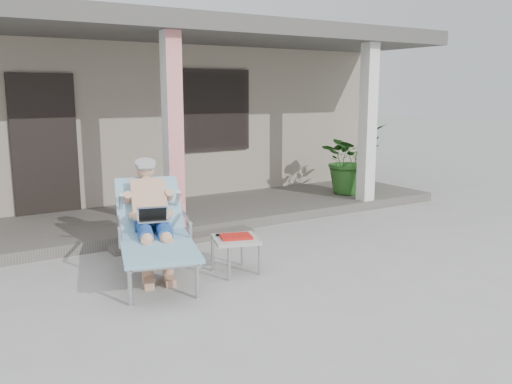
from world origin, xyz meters
TOP-DOWN VIEW (x-y plane):
  - ground at (0.00, 0.00)m, footprint 60.00×60.00m
  - house at (0.00, 6.50)m, footprint 10.40×5.40m
  - porch_deck at (0.00, 3.00)m, footprint 10.00×2.00m
  - porch_overhang at (0.00, 2.95)m, footprint 10.00×2.30m
  - porch_step at (0.00, 1.85)m, footprint 2.00×0.30m
  - lounger at (-0.77, 0.97)m, footprint 1.21×2.04m
  - side_table at (-0.02, 0.42)m, footprint 0.60×0.60m
  - potted_palm at (3.71, 2.79)m, footprint 1.20×1.06m

SIDE VIEW (x-z plane):
  - ground at x=0.00m, z-range 0.00..0.00m
  - porch_step at x=0.00m, z-range 0.00..0.07m
  - porch_deck at x=0.00m, z-range 0.00..0.15m
  - side_table at x=-0.02m, z-range 0.15..0.58m
  - potted_palm at x=3.71m, z-range 0.15..1.41m
  - lounger at x=-0.77m, z-range 0.15..1.43m
  - house at x=0.00m, z-range 0.02..3.32m
  - porch_overhang at x=0.00m, z-range 1.36..4.21m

